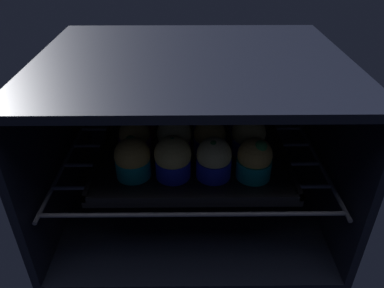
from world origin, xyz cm
name	(u,v)px	position (x,y,z in cm)	size (l,w,h in cm)	color
oven_cavity	(192,131)	(0.00, 26.25, 17.00)	(59.00, 47.00, 37.00)	black
oven_rack	(192,154)	(0.00, 22.00, 13.60)	(54.80, 42.00, 0.80)	#444756
baking_tray	(192,155)	(0.00, 20.14, 14.68)	(39.27, 31.47, 2.20)	black
muffin_row0_col0	(133,159)	(-11.33, 12.53, 18.94)	(6.88, 6.88, 8.21)	#0C8C84
muffin_row0_col1	(173,158)	(-3.69, 12.24, 19.30)	(7.05, 7.05, 8.59)	#1928B7
muffin_row0_col2	(214,159)	(4.06, 12.20, 19.06)	(6.73, 6.73, 8.25)	#1928B7
muffin_row0_col3	(255,159)	(11.70, 11.93, 19.09)	(6.73, 6.73, 8.69)	#0C8C84
muffin_row1_col0	(135,138)	(-11.92, 20.47, 18.81)	(6.73, 6.73, 7.82)	#7A238C
muffin_row1_col1	(174,137)	(-3.68, 20.05, 19.15)	(7.18, 7.18, 8.69)	#7A238C
muffin_row1_col2	(210,138)	(3.64, 20.21, 18.85)	(6.73, 6.73, 7.84)	#1928B7
muffin_row1_col3	(248,136)	(11.70, 20.20, 19.23)	(7.02, 7.02, 8.87)	#1928B7
muffin_row2_col0	(140,119)	(-11.52, 27.91, 19.39)	(7.24, 7.24, 8.74)	red
muffin_row2_col1	(175,121)	(-3.73, 27.56, 18.87)	(7.02, 7.02, 8.03)	#7A238C
muffin_row2_col2	(208,119)	(3.60, 27.63, 19.27)	(6.77, 6.77, 8.50)	#1928B7
muffin_row2_col3	(244,119)	(11.68, 27.85, 19.22)	(6.84, 6.84, 8.54)	#1928B7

